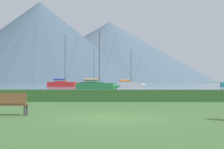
{
  "coord_description": "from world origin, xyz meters",
  "views": [
    {
      "loc": [
        0.36,
        -13.29,
        1.44
      ],
      "look_at": [
        -1.26,
        59.0,
        2.89
      ],
      "focal_mm": 54.41,
      "sensor_mm": 36.0,
      "label": 1
    }
  ],
  "objects": [
    {
      "name": "distant_hill_central_peak",
      "position": [
        -76.77,
        311.49,
        39.21
      ],
      "size": [
        194.04,
        194.04,
        78.43
      ],
      "primitive_type": "cone",
      "color": "#425666",
      "rests_on": "ground_plane"
    },
    {
      "name": "harbor_water",
      "position": [
        0.0,
        137.0,
        0.0
      ],
      "size": [
        320.0,
        246.0,
        0.0
      ],
      "primitive_type": "cube",
      "color": "gray",
      "rests_on": "ground_plane"
    },
    {
      "name": "sailboat_slip_3",
      "position": [
        -3.78,
        48.2,
        0.69
      ],
      "size": [
        8.42,
        4.22,
        10.68
      ],
      "rotation": [
        0.0,
        0.0,
        -0.26
      ],
      "color": "#236B38",
      "rests_on": "harbor_water"
    },
    {
      "name": "sailboat_slip_7",
      "position": [
        -14.71,
        76.95,
        0.79
      ],
      "size": [
        9.41,
        4.83,
        14.12
      ],
      "rotation": [
        0.0,
        0.0,
        -0.28
      ],
      "color": "red",
      "rests_on": "harbor_water"
    },
    {
      "name": "ground_plane",
      "position": [
        0.0,
        0.0,
        0.0
      ],
      "size": [
        1000.0,
        1000.0,
        0.0
      ],
      "primitive_type": "plane",
      "color": "#477038"
    },
    {
      "name": "distant_hill_west_ridge",
      "position": [
        -12.27,
        419.64,
        38.71
      ],
      "size": [
        264.38,
        264.38,
        77.42
      ],
      "primitive_type": "cone",
      "color": "#4C6070",
      "rests_on": "ground_plane"
    },
    {
      "name": "hedge_line",
      "position": [
        0.0,
        11.0,
        0.42
      ],
      "size": [
        80.0,
        1.2,
        0.84
      ],
      "primitive_type": "cube",
      "color": "#284C23",
      "rests_on": "ground_plane"
    },
    {
      "name": "park_bench_near_path",
      "position": [
        -4.36,
        0.89,
        0.53
      ],
      "size": [
        1.7,
        0.52,
        0.95
      ],
      "rotation": [
        0.0,
        0.0,
        -0.03
      ],
      "color": "brown",
      "rests_on": "ground_plane"
    },
    {
      "name": "distant_hill_east_ridge",
      "position": [
        -150.92,
        410.44,
        28.79
      ],
      "size": [
        208.37,
        208.37,
        57.58
      ],
      "primitive_type": "cone",
      "color": "#4C6070",
      "rests_on": "ground_plane"
    },
    {
      "name": "sailboat_slip_6",
      "position": [
        2.67,
        68.81,
        0.64
      ],
      "size": [
        7.86,
        3.02,
        9.32
      ],
      "rotation": [
        0.0,
        0.0,
        -0.11
      ],
      "color": "#9E9EA3",
      "rests_on": "harbor_water"
    },
    {
      "name": "sailboat_slip_12",
      "position": [
        -7.93,
        89.48,
        0.7
      ],
      "size": [
        8.49,
        3.38,
        11.29
      ],
      "rotation": [
        0.0,
        0.0,
        -0.13
      ],
      "color": "black",
      "rests_on": "harbor_water"
    }
  ]
}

